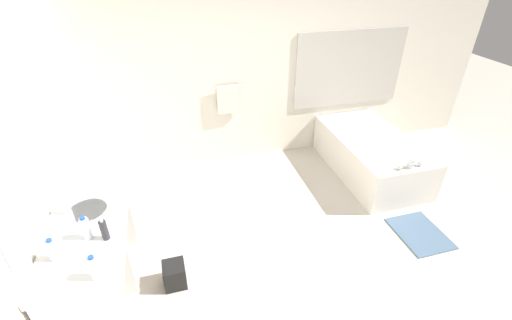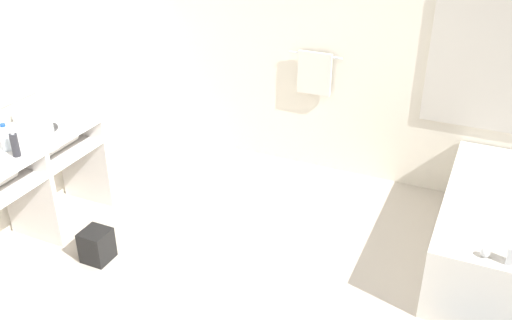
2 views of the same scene
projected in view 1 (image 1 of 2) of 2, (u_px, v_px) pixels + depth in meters
ground_plane at (303, 262)px, 3.54m from camera, size 16.00×16.00×0.00m
wall_back_with_blinds at (252, 69)px, 4.65m from camera, size 7.40×0.13×2.70m
wall_left_with_mirror at (12, 194)px, 2.31m from camera, size 0.08×7.40×2.70m
vanity_counter at (93, 246)px, 2.86m from camera, size 0.57×1.33×0.89m
sink_faucet at (64, 205)px, 2.80m from camera, size 0.09×0.04×0.18m
bathtub at (370, 153)px, 4.81m from camera, size 0.94×1.74×0.67m
water_bottle_1 at (95, 268)px, 2.24m from camera, size 0.07×0.07×0.20m
water_bottle_2 at (86, 228)px, 2.56m from camera, size 0.07×0.07×0.20m
water_bottle_3 at (53, 250)px, 2.38m from camera, size 0.07×0.07×0.19m
soap_dispenser at (104, 230)px, 2.55m from camera, size 0.06×0.06×0.20m
waste_bin at (175, 275)px, 3.25m from camera, size 0.21×0.21×0.25m
bath_mat at (420, 233)px, 3.88m from camera, size 0.51×0.63×0.02m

